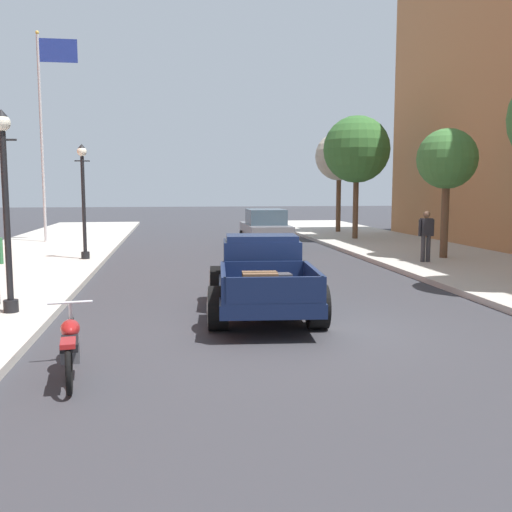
# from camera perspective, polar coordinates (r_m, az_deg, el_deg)

# --- Properties ---
(ground_plane) EXTENTS (140.00, 140.00, 0.00)m
(ground_plane) POSITION_cam_1_polar(r_m,az_deg,el_deg) (10.50, 4.15, -7.28)
(ground_plane) COLOR #333338
(hotrod_truck_navy) EXTENTS (2.44, 5.03, 1.58)m
(hotrod_truck_navy) POSITION_cam_1_polar(r_m,az_deg,el_deg) (11.93, 0.55, -1.88)
(hotrod_truck_navy) COLOR #0F1938
(hotrod_truck_navy) RESTS_ON ground
(motorcycle_parked) EXTENTS (0.62, 2.11, 0.93)m
(motorcycle_parked) POSITION_cam_1_polar(r_m,az_deg,el_deg) (8.25, -17.88, -8.34)
(motorcycle_parked) COLOR black
(motorcycle_parked) RESTS_ON ground
(car_background_grey) EXTENTS (1.89, 4.31, 1.65)m
(car_background_grey) POSITION_cam_1_polar(r_m,az_deg,el_deg) (24.68, 0.93, 2.61)
(car_background_grey) COLOR slate
(car_background_grey) RESTS_ON ground
(pedestrian_sidewalk_right) EXTENTS (0.53, 0.22, 1.65)m
(pedestrian_sidewalk_right) POSITION_cam_1_polar(r_m,az_deg,el_deg) (19.49, 16.46, 2.17)
(pedestrian_sidewalk_right) COLOR #333338
(pedestrian_sidewalk_right) RESTS_ON sidewalk_right
(street_lamp_near) EXTENTS (0.50, 0.32, 3.85)m
(street_lamp_near) POSITION_cam_1_polar(r_m,az_deg,el_deg) (11.95, -23.52, 5.44)
(street_lamp_near) COLOR black
(street_lamp_near) RESTS_ON sidewalk_left
(street_lamp_far) EXTENTS (0.50, 0.32, 3.85)m
(street_lamp_far) POSITION_cam_1_polar(r_m,az_deg,el_deg) (20.30, -16.70, 6.01)
(street_lamp_far) COLOR black
(street_lamp_far) RESTS_ON sidewalk_left
(flagpole) EXTENTS (1.74, 0.16, 9.16)m
(flagpole) POSITION_cam_1_polar(r_m,az_deg,el_deg) (27.69, -20.04, 13.03)
(flagpole) COLOR #B2B2B7
(flagpole) RESTS_ON sidewalk_left
(street_tree_second) EXTENTS (2.04, 2.04, 4.40)m
(street_tree_second) POSITION_cam_1_polar(r_m,az_deg,el_deg) (20.86, 18.35, 9.00)
(street_tree_second) COLOR brown
(street_tree_second) RESTS_ON sidewalk_right
(street_tree_third) EXTENTS (3.13, 3.13, 5.77)m
(street_tree_third) POSITION_cam_1_polar(r_m,az_deg,el_deg) (27.96, 9.92, 10.31)
(street_tree_third) COLOR brown
(street_tree_third) RESTS_ON sidewalk_right
(street_tree_farthest) EXTENTS (2.61, 2.61, 5.42)m
(street_tree_farthest) POSITION_cam_1_polar(r_m,az_deg,el_deg) (32.20, 8.22, 9.67)
(street_tree_farthest) COLOR brown
(street_tree_farthest) RESTS_ON sidewalk_right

